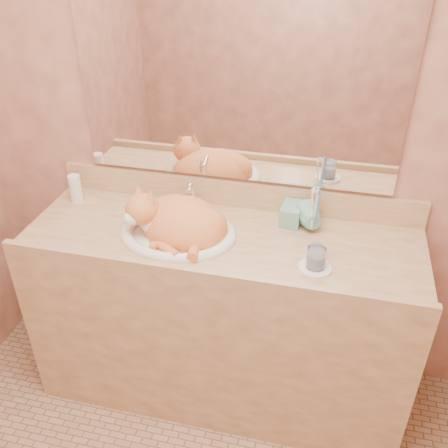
% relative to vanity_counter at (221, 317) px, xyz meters
% --- Properties ---
extents(wall_back, '(2.40, 0.02, 2.50)m').
position_rel_vanity_counter_xyz_m(wall_back, '(0.00, 0.28, 0.82)').
color(wall_back, brown).
rests_on(wall_back, ground).
extents(vanity_counter, '(1.60, 0.55, 0.85)m').
position_rel_vanity_counter_xyz_m(vanity_counter, '(0.00, 0.00, 0.00)').
color(vanity_counter, olive).
rests_on(vanity_counter, floor).
extents(mirror, '(1.30, 0.02, 0.80)m').
position_rel_vanity_counter_xyz_m(mirror, '(0.00, 0.26, 0.97)').
color(mirror, white).
rests_on(mirror, wall_back).
extents(sink_basin, '(0.47, 0.40, 0.14)m').
position_rel_vanity_counter_xyz_m(sink_basin, '(-0.17, -0.02, 0.50)').
color(sink_basin, white).
rests_on(sink_basin, vanity_counter).
extents(faucet, '(0.05, 0.11, 0.15)m').
position_rel_vanity_counter_xyz_m(faucet, '(-0.17, 0.16, 0.50)').
color(faucet, white).
rests_on(faucet, vanity_counter).
extents(cat, '(0.48, 0.45, 0.21)m').
position_rel_vanity_counter_xyz_m(cat, '(-0.18, -0.00, 0.49)').
color(cat, '#CC672F').
rests_on(cat, sink_basin).
extents(soap_dispenser, '(0.09, 0.09, 0.18)m').
position_rel_vanity_counter_xyz_m(soap_dispenser, '(0.25, 0.12, 0.52)').
color(soap_dispenser, '#68A692').
rests_on(soap_dispenser, vanity_counter).
extents(toothbrush_cup, '(0.15, 0.15, 0.10)m').
position_rel_vanity_counter_xyz_m(toothbrush_cup, '(0.35, 0.10, 0.48)').
color(toothbrush_cup, '#68A692').
rests_on(toothbrush_cup, vanity_counter).
extents(toothbrushes, '(0.04, 0.04, 0.22)m').
position_rel_vanity_counter_xyz_m(toothbrushes, '(0.35, 0.10, 0.55)').
color(toothbrushes, white).
rests_on(toothbrushes, toothbrush_cup).
extents(saucer, '(0.12, 0.12, 0.01)m').
position_rel_vanity_counter_xyz_m(saucer, '(0.38, -0.12, 0.43)').
color(saucer, white).
rests_on(saucer, vanity_counter).
extents(water_glass, '(0.07, 0.07, 0.08)m').
position_rel_vanity_counter_xyz_m(water_glass, '(0.38, -0.12, 0.48)').
color(water_glass, silver).
rests_on(water_glass, saucer).
extents(lotion_bottle, '(0.05, 0.05, 0.13)m').
position_rel_vanity_counter_xyz_m(lotion_bottle, '(-0.70, 0.14, 0.49)').
color(lotion_bottle, white).
rests_on(lotion_bottle, vanity_counter).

